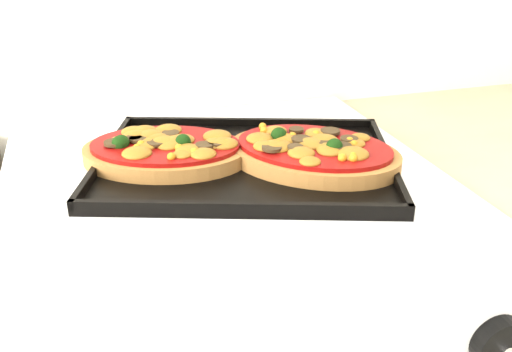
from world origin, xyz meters
name	(u,v)px	position (x,y,z in m)	size (l,w,h in m)	color
knob_right	(499,344)	(0.21, 1.37, 0.85)	(0.06, 0.06, 0.02)	black
baking_tray	(246,160)	(0.05, 1.73, 0.92)	(0.41, 0.30, 0.02)	black
pizza_left	(165,149)	(-0.05, 1.76, 0.94)	(0.23, 0.16, 0.03)	#A8703A
pizza_right	(314,151)	(0.14, 1.69, 0.94)	(0.24, 0.17, 0.04)	#A8703A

